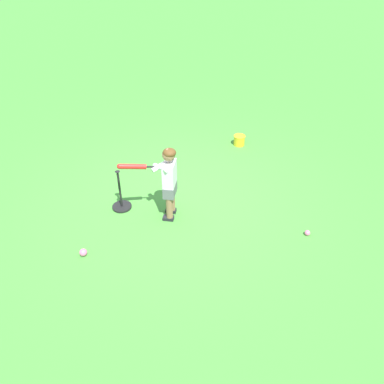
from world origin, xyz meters
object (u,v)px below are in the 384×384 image
object	(u,v)px
play_ball_far_left	(307,233)
play_ball_near_batter	(83,252)
child_batter	(167,177)
batting_tee	(121,202)
toy_bucket	(239,140)

from	to	relation	value
play_ball_far_left	play_ball_near_batter	distance (m)	2.91
play_ball_far_left	play_ball_near_batter	bearing A→B (deg)	-72.89
child_batter	batting_tee	world-z (taller)	child_batter
play_ball_far_left	toy_bucket	bearing A→B (deg)	-155.33
batting_tee	child_batter	bearing A→B (deg)	84.09
batting_tee	toy_bucket	xyz separation A→B (m)	(-2.17, 1.54, -0.01)
batting_tee	play_ball_near_batter	bearing A→B (deg)	-9.50
play_ball_far_left	batting_tee	bearing A→B (deg)	-93.48
batting_tee	toy_bucket	distance (m)	2.66
child_batter	toy_bucket	size ratio (longest dim) A/B	5.00
child_batter	play_ball_near_batter	xyz separation A→B (m)	(0.94, -0.88, -0.60)
play_ball_near_batter	toy_bucket	world-z (taller)	toy_bucket
play_ball_near_batter	child_batter	bearing A→B (deg)	136.83
toy_bucket	play_ball_far_left	bearing A→B (deg)	24.67
play_ball_far_left	batting_tee	distance (m)	2.62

